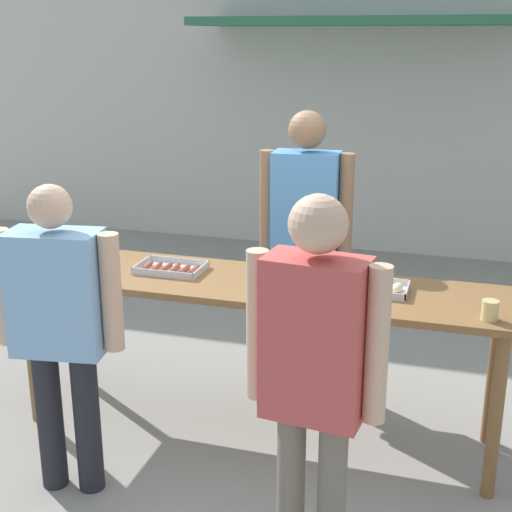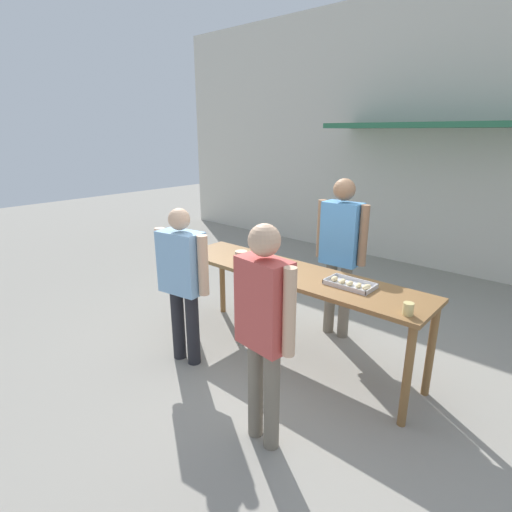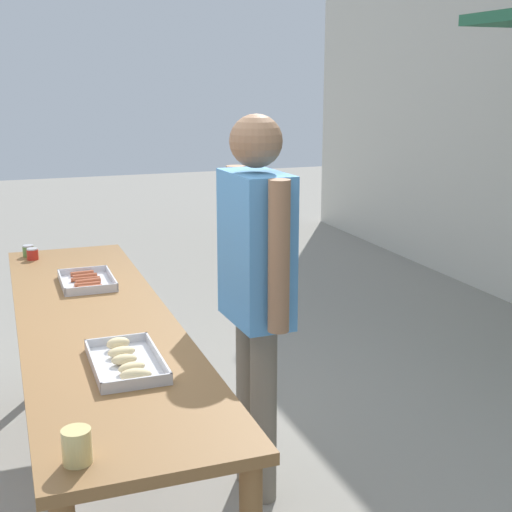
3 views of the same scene
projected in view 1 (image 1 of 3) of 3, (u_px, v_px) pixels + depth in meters
name	position (u px, v px, depth m)	size (l,w,h in m)	color
ground_plane	(256.00, 430.00, 4.30)	(24.00, 24.00, 0.00)	gray
building_facade_back	(368.00, 37.00, 7.26)	(12.00, 1.11, 4.50)	beige
serving_table	(256.00, 300.00, 4.05)	(2.79, 0.67, 0.95)	brown
food_tray_sausages	(171.00, 269.00, 4.19)	(0.39, 0.26, 0.04)	silver
food_tray_buns	(367.00, 287.00, 3.87)	(0.44, 0.25, 0.06)	silver
condiment_jar_mustard	(38.00, 267.00, 4.15)	(0.07, 0.07, 0.07)	#567A38
condiment_jar_ketchup	(54.00, 268.00, 4.14)	(0.07, 0.07, 0.07)	#B22319
beer_cup	(490.00, 310.00, 3.46)	(0.08, 0.08, 0.10)	#DBC67A
person_server_behind_table	(305.00, 225.00, 4.60)	(0.61, 0.25, 1.83)	#756B5B
person_customer_holding_hotdog	(60.00, 318.00, 3.49)	(0.64, 0.31, 1.62)	#232328
person_customer_with_cup	(314.00, 367.00, 2.78)	(0.57, 0.26, 1.73)	#756B5B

